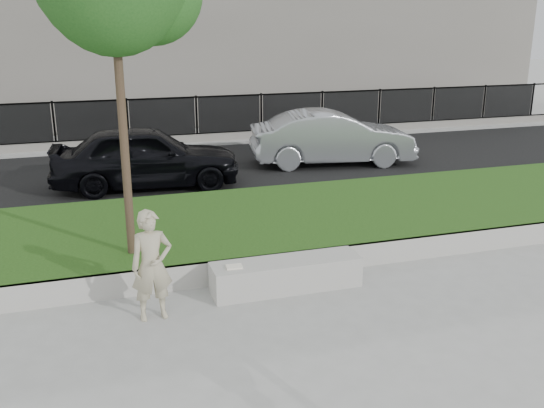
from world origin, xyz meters
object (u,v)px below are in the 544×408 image
object	(u,v)px
car_dark	(146,156)
car_silver	(332,138)
stone_bench	(286,274)
book	(234,267)
man	(152,265)

from	to	relation	value
car_dark	car_silver	bearing A→B (deg)	-75.10
stone_bench	book	xyz separation A→B (m)	(-0.83, -0.04, 0.25)
stone_bench	car_dark	xyz separation A→B (m)	(-1.38, 6.49, 0.57)
car_dark	car_silver	size ratio (longest dim) A/B	0.98
car_dark	man	bearing A→B (deg)	179.21
man	car_silver	xyz separation A→B (m)	(5.95, 7.76, 0.01)
man	car_silver	distance (m)	9.77
man	book	world-z (taller)	man
car_dark	car_silver	distance (m)	5.36
man	car_dark	xyz separation A→B (m)	(0.67, 6.82, 0.02)
book	car_dark	world-z (taller)	car_dark
stone_bench	car_silver	bearing A→B (deg)	62.32
stone_bench	car_dark	distance (m)	6.66
stone_bench	man	size ratio (longest dim) A/B	1.48
stone_bench	car_dark	bearing A→B (deg)	102.03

